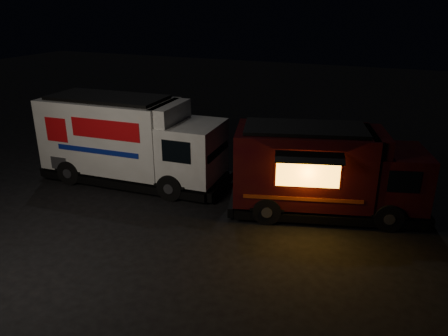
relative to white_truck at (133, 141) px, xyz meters
The scene contains 3 objects.
ground 4.89m from the white_truck, 47.62° to the right, with size 80.00×80.00×0.00m, color black.
white_truck is the anchor object (origin of this frame).
red_truck 7.43m from the white_truck, ahead, with size 6.38×2.35×2.97m, color #370E0A, non-canonical shape.
Camera 1 is at (6.32, -9.99, 6.69)m, focal length 35.00 mm.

